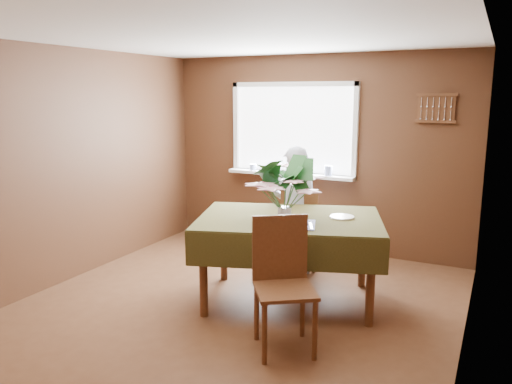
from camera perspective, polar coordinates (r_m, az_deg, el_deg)
The scene contains 15 objects.
floor at distance 4.82m, azimuth -2.99°, elevation -13.52°, with size 4.50×4.50×0.00m, color #4F2E1B.
ceiling at distance 4.40m, azimuth -3.34°, elevation 17.54°, with size 4.50×4.50×0.00m, color white.
wall_back at distance 6.47m, azimuth 6.72°, elevation 4.35°, with size 4.00×4.00×0.00m, color brown.
wall_front at distance 2.77m, azimuth -26.88°, elevation -5.99°, with size 4.00×4.00×0.00m, color brown.
wall_left at distance 5.69m, azimuth -20.99°, elevation 2.75°, with size 4.50×4.50×0.00m, color brown.
wall_right at distance 3.88m, azimuth 23.48°, elevation -1.05°, with size 4.50×4.50×0.00m, color brown.
window_assembly at distance 6.52m, azimuth 4.15°, elevation 5.43°, with size 1.72×0.20×1.22m.
spoon_rack at distance 6.06m, azimuth 19.90°, elevation 9.00°, with size 0.44×0.05×0.33m.
dining_table at distance 4.83m, azimuth 3.83°, elevation -4.11°, with size 2.03×1.68×0.85m.
chair_far at distance 5.75m, azimuth 4.98°, elevation -3.80°, with size 0.53×0.53×0.97m.
chair_near at distance 4.04m, azimuth 3.06°, elevation -9.78°, with size 0.63×0.63×1.06m.
seated_woman at distance 5.61m, azimuth 4.40°, elevation -2.09°, with size 0.53×0.35×1.46m, color white.
flower_bouquet at distance 4.48m, azimuth 3.31°, elevation 0.70°, with size 0.63×0.63×0.54m.
side_plate at distance 4.85m, azimuth 9.80°, elevation -2.82°, with size 0.23×0.23×0.01m, color white.
table_knife at distance 4.49m, azimuth 6.29°, elevation -3.82°, with size 0.02×0.23×0.00m, color silver.
Camera 1 is at (2.16, -3.81, 2.01)m, focal length 35.00 mm.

